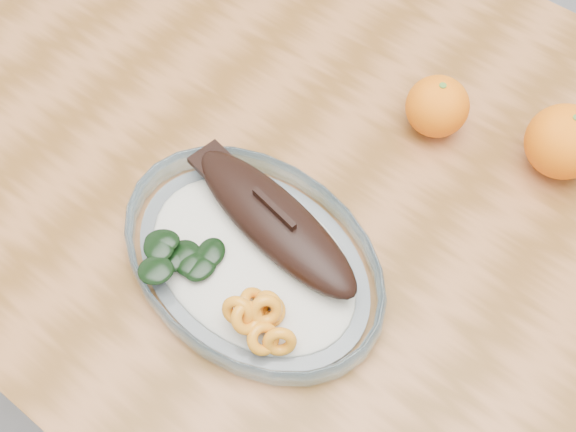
# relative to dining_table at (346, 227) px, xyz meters

# --- Properties ---
(ground) EXTENTS (3.00, 3.00, 0.00)m
(ground) POSITION_rel_dining_table_xyz_m (0.00, 0.00, -0.65)
(ground) COLOR slate
(ground) RESTS_ON ground
(dining_table) EXTENTS (1.20, 0.80, 0.75)m
(dining_table) POSITION_rel_dining_table_xyz_m (0.00, 0.00, 0.00)
(dining_table) COLOR brown
(dining_table) RESTS_ON ground
(plated_meal) EXTENTS (0.60, 0.60, 0.08)m
(plated_meal) POSITION_rel_dining_table_xyz_m (-0.02, -0.15, 0.12)
(plated_meal) COLOR white
(plated_meal) RESTS_ON dining_table
(orange_left) EXTENTS (0.07, 0.07, 0.07)m
(orange_left) POSITION_rel_dining_table_xyz_m (0.03, 0.12, 0.13)
(orange_left) COLOR #E35804
(orange_left) RESTS_ON dining_table
(orange_right) EXTENTS (0.08, 0.08, 0.08)m
(orange_right) POSITION_rel_dining_table_xyz_m (0.16, 0.16, 0.14)
(orange_right) COLOR #E35804
(orange_right) RESTS_ON dining_table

